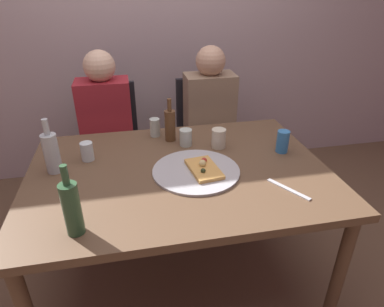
{
  "coord_description": "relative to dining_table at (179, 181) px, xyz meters",
  "views": [
    {
      "loc": [
        -0.22,
        -1.42,
        1.59
      ],
      "look_at": [
        0.08,
        0.06,
        0.79
      ],
      "focal_mm": 31.25,
      "sensor_mm": 36.0,
      "label": 1
    }
  ],
  "objects": [
    {
      "name": "soda_can",
      "position": [
        0.58,
        0.07,
        0.13
      ],
      "size": [
        0.07,
        0.07,
        0.12
      ],
      "primitive_type": "cylinder",
      "color": "#337AC1",
      "rests_on": "dining_table"
    },
    {
      "name": "guest_in_beanie",
      "position": [
        0.37,
        0.77,
        -0.02
      ],
      "size": [
        0.36,
        0.56,
        1.17
      ],
      "rotation": [
        0.0,
        0.0,
        3.14
      ],
      "color": "#937A60",
      "rests_on": "ground_plane"
    },
    {
      "name": "pizza_slice_last",
      "position": [
        0.11,
        -0.06,
        0.09
      ],
      "size": [
        0.16,
        0.24,
        0.05
      ],
      "color": "tan",
      "rests_on": "pizza_tray"
    },
    {
      "name": "ground_plane",
      "position": [
        0.0,
        0.0,
        -0.66
      ],
      "size": [
        8.0,
        8.0,
        0.0
      ],
      "primitive_type": "plane",
      "color": "brown"
    },
    {
      "name": "beer_bottle",
      "position": [
        -0.45,
        -0.38,
        0.18
      ],
      "size": [
        0.07,
        0.07,
        0.29
      ],
      "color": "#2D5133",
      "rests_on": "dining_table"
    },
    {
      "name": "chair_left",
      "position": [
        -0.38,
        0.92,
        -0.15
      ],
      "size": [
        0.44,
        0.44,
        0.9
      ],
      "rotation": [
        0.0,
        0.0,
        3.14
      ],
      "color": "black",
      "rests_on": "ground_plane"
    },
    {
      "name": "pizza_tray",
      "position": [
        0.08,
        -0.04,
        0.08
      ],
      "size": [
        0.43,
        0.43,
        0.01
      ],
      "primitive_type": "cylinder",
      "color": "#ADADB2",
      "rests_on": "dining_table"
    },
    {
      "name": "table_knife",
      "position": [
        0.45,
        -0.28,
        0.07
      ],
      "size": [
        0.13,
        0.2,
        0.01
      ],
      "primitive_type": "cube",
      "rotation": [
        0.0,
        0.0,
        2.11
      ],
      "color": "#B7B7BC",
      "rests_on": "dining_table"
    },
    {
      "name": "back_wall",
      "position": [
        0.0,
        1.41,
        0.64
      ],
      "size": [
        6.0,
        0.1,
        2.6
      ],
      "primitive_type": "cube",
      "color": "#B29EA3",
      "rests_on": "ground_plane"
    },
    {
      "name": "chair_right",
      "position": [
        0.37,
        0.92,
        -0.15
      ],
      "size": [
        0.44,
        0.44,
        0.9
      ],
      "rotation": [
        0.0,
        0.0,
        3.14
      ],
      "color": "black",
      "rests_on": "ground_plane"
    },
    {
      "name": "water_bottle",
      "position": [
        -0.6,
        0.1,
        0.18
      ],
      "size": [
        0.07,
        0.07,
        0.28
      ],
      "color": "#B2BCC1",
      "rests_on": "dining_table"
    },
    {
      "name": "guest_in_sweater",
      "position": [
        -0.38,
        0.77,
        -0.02
      ],
      "size": [
        0.36,
        0.56,
        1.17
      ],
      "rotation": [
        0.0,
        0.0,
        3.14
      ],
      "color": "maroon",
      "rests_on": "ground_plane"
    },
    {
      "name": "tumbler_far",
      "position": [
        -0.45,
        0.19,
        0.12
      ],
      "size": [
        0.06,
        0.06,
        0.1
      ],
      "primitive_type": "cylinder",
      "color": "silver",
      "rests_on": "dining_table"
    },
    {
      "name": "wine_glass",
      "position": [
        0.26,
        0.2,
        0.13
      ],
      "size": [
        0.08,
        0.08,
        0.11
      ],
      "primitive_type": "cylinder",
      "color": "beige",
      "rests_on": "dining_table"
    },
    {
      "name": "dining_table",
      "position": [
        0.0,
        0.0,
        0.0
      ],
      "size": [
        1.48,
        1.04,
        0.74
      ],
      "color": "brown",
      "rests_on": "ground_plane"
    },
    {
      "name": "wine_bottle",
      "position": [
        0.01,
        0.34,
        0.17
      ],
      "size": [
        0.06,
        0.06,
        0.25
      ],
      "color": "brown",
      "rests_on": "dining_table"
    },
    {
      "name": "short_glass",
      "position": [
        0.08,
        0.26,
        0.12
      ],
      "size": [
        0.07,
        0.07,
        0.1
      ],
      "primitive_type": "cylinder",
      "color": "#B7C6BC",
      "rests_on": "dining_table"
    },
    {
      "name": "tumbler_near",
      "position": [
        -0.07,
        0.42,
        0.12
      ],
      "size": [
        0.06,
        0.06,
        0.11
      ],
      "primitive_type": "cylinder",
      "color": "#B7C6BC",
      "rests_on": "dining_table"
    }
  ]
}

